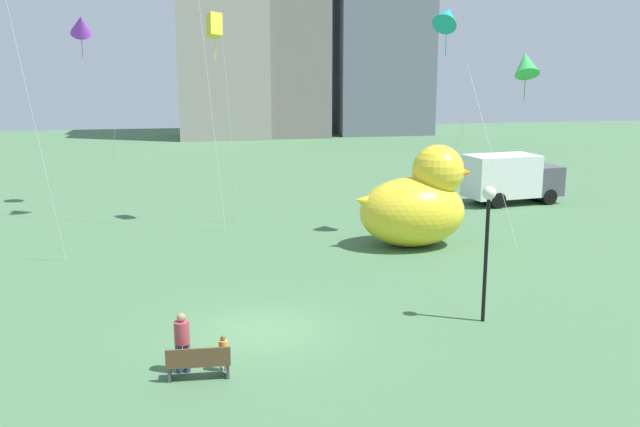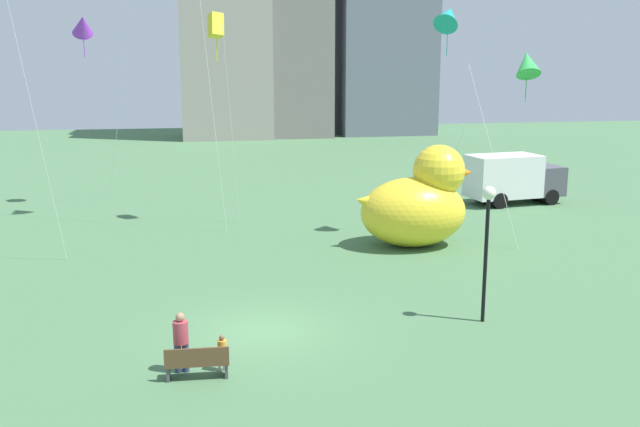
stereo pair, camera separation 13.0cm
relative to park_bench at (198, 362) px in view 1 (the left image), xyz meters
The scene contains 11 objects.
ground_plane 3.65m from the park_bench, 57.55° to the left, with size 140.00×140.00×0.00m, color #48724A.
park_bench is the anchor object (origin of this frame).
person_adult 0.79m from the park_bench, 126.70° to the left, with size 0.40×0.40×1.65m.
person_child 0.78m from the park_bench, 31.65° to the left, with size 0.25×0.25×1.00m.
giant_inflatable_duck 15.66m from the park_bench, 50.98° to the left, with size 5.44×3.49×4.51m.
lamppost 9.71m from the park_bench, 16.38° to the left, with size 0.42×0.42×4.35m.
box_truck 27.36m from the park_bench, 48.18° to the left, with size 5.82×3.04×2.85m.
kite_purple 26.10m from the park_bench, 102.97° to the left, with size 3.11×3.29×10.78m.
kite_teal 20.24m from the park_bench, 49.92° to the left, with size 3.12×3.17×10.80m.
kite_yellow 20.38m from the park_bench, 85.47° to the left, with size 1.34×1.48×10.42m.
kite_green 21.22m from the park_bench, 40.71° to the left, with size 3.06×3.46×8.74m.
Camera 1 is at (-2.00, -20.35, 8.03)m, focal length 39.75 mm.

